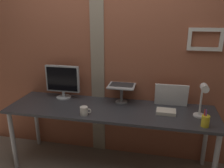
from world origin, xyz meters
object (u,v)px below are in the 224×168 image
(laptop, at_px, (123,80))
(desk_lamp, at_px, (203,97))
(monitor, at_px, (63,80))
(coffee_mug, at_px, (84,111))
(whiteboard_panel, at_px, (171,95))
(pen_cup, at_px, (205,121))

(laptop, xyz_separation_m, desk_lamp, (0.84, -0.32, -0.02))
(monitor, distance_m, coffee_mug, 0.61)
(monitor, xyz_separation_m, laptop, (0.72, 0.07, 0.03))
(laptop, relative_size, coffee_mug, 2.64)
(laptop, xyz_separation_m, whiteboard_panel, (0.56, -0.05, -0.12))
(desk_lamp, bearing_deg, pen_cup, -83.39)
(monitor, xyz_separation_m, desk_lamp, (1.56, -0.25, 0.00))
(laptop, height_order, coffee_mug, laptop)
(desk_lamp, height_order, coffee_mug, desk_lamp)
(pen_cup, distance_m, coffee_mug, 1.17)
(laptop, bearing_deg, monitor, -174.48)
(whiteboard_panel, distance_m, desk_lamp, 0.40)
(laptop, xyz_separation_m, coffee_mug, (-0.32, -0.49, -0.21))
(laptop, height_order, pen_cup, laptop)
(whiteboard_panel, distance_m, coffee_mug, 0.98)
(laptop, xyz_separation_m, pen_cup, (0.86, -0.49, -0.20))
(laptop, height_order, desk_lamp, laptop)
(monitor, relative_size, laptop, 1.34)
(whiteboard_panel, relative_size, coffee_mug, 3.06)
(pen_cup, bearing_deg, monitor, 165.20)
(desk_lamp, xyz_separation_m, coffee_mug, (-1.15, -0.17, -0.18))
(monitor, bearing_deg, coffee_mug, -45.63)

